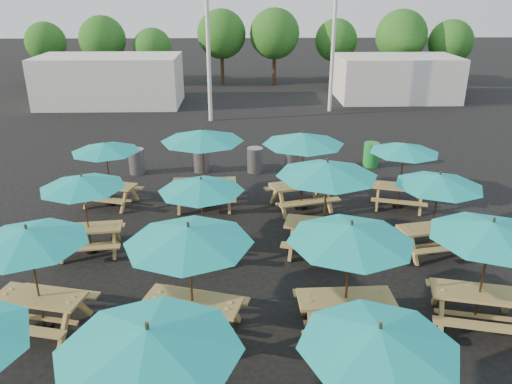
{
  "coord_description": "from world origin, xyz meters",
  "views": [
    {
      "loc": [
        -0.35,
        -11.34,
        6.37
      ],
      "look_at": [
        0.0,
        1.5,
        1.1
      ],
      "focal_mm": 35.0,
      "sensor_mm": 36.0,
      "label": 1
    }
  ],
  "objects_px": {
    "picnic_unit_4": "(149,347)",
    "picnic_unit_14": "(439,184)",
    "picnic_unit_10": "(327,173)",
    "picnic_unit_7": "(202,139)",
    "picnic_unit_2": "(83,186)",
    "picnic_unit_3": "(106,150)",
    "waste_bin_0": "(137,161)",
    "picnic_unit_5": "(189,240)",
    "waste_bin_2": "(255,160)",
    "waste_bin_3": "(292,158)",
    "picnic_unit_1": "(28,241)",
    "picnic_unit_6": "(201,189)",
    "waste_bin_4": "(371,155)",
    "picnic_unit_8": "(378,344)",
    "picnic_unit_13": "(491,235)",
    "picnic_unit_11": "(303,142)",
    "waste_bin_1": "(201,160)",
    "picnic_unit_15": "(404,151)",
    "picnic_unit_9": "(351,238)"
  },
  "relations": [
    {
      "from": "picnic_unit_4",
      "to": "picnic_unit_14",
      "type": "relative_size",
      "value": 1.0
    },
    {
      "from": "picnic_unit_10",
      "to": "picnic_unit_7",
      "type": "bearing_deg",
      "value": 150.83
    },
    {
      "from": "picnic_unit_4",
      "to": "picnic_unit_2",
      "type": "bearing_deg",
      "value": 110.71
    },
    {
      "from": "picnic_unit_3",
      "to": "waste_bin_0",
      "type": "distance_m",
      "value": 3.2
    },
    {
      "from": "picnic_unit_5",
      "to": "waste_bin_2",
      "type": "xyz_separation_m",
      "value": [
        1.45,
        9.4,
        -1.64
      ]
    },
    {
      "from": "picnic_unit_10",
      "to": "waste_bin_3",
      "type": "relative_size",
      "value": 3.26
    },
    {
      "from": "picnic_unit_1",
      "to": "picnic_unit_6",
      "type": "relative_size",
      "value": 1.12
    },
    {
      "from": "picnic_unit_6",
      "to": "waste_bin_4",
      "type": "xyz_separation_m",
      "value": [
        5.92,
        6.79,
        -1.39
      ]
    },
    {
      "from": "picnic_unit_6",
      "to": "picnic_unit_8",
      "type": "xyz_separation_m",
      "value": [
        2.81,
        -5.89,
        0.1
      ]
    },
    {
      "from": "picnic_unit_1",
      "to": "picnic_unit_2",
      "type": "distance_m",
      "value": 3.15
    },
    {
      "from": "picnic_unit_13",
      "to": "waste_bin_3",
      "type": "xyz_separation_m",
      "value": [
        -2.85,
        9.41,
        -1.59
      ]
    },
    {
      "from": "picnic_unit_3",
      "to": "waste_bin_3",
      "type": "bearing_deg",
      "value": 43.92
    },
    {
      "from": "picnic_unit_11",
      "to": "waste_bin_3",
      "type": "xyz_separation_m",
      "value": [
        0.04,
        3.51,
        -1.67
      ]
    },
    {
      "from": "picnic_unit_8",
      "to": "picnic_unit_14",
      "type": "relative_size",
      "value": 0.95
    },
    {
      "from": "picnic_unit_3",
      "to": "waste_bin_4",
      "type": "distance_m",
      "value": 9.8
    },
    {
      "from": "picnic_unit_11",
      "to": "picnic_unit_13",
      "type": "relative_size",
      "value": 1.07
    },
    {
      "from": "picnic_unit_7",
      "to": "picnic_unit_14",
      "type": "distance_m",
      "value": 6.78
    },
    {
      "from": "picnic_unit_13",
      "to": "waste_bin_2",
      "type": "height_order",
      "value": "picnic_unit_13"
    },
    {
      "from": "waste_bin_1",
      "to": "picnic_unit_4",
      "type": "bearing_deg",
      "value": -88.49
    },
    {
      "from": "waste_bin_1",
      "to": "picnic_unit_2",
      "type": "bearing_deg",
      "value": -111.82
    },
    {
      "from": "picnic_unit_1",
      "to": "picnic_unit_13",
      "type": "bearing_deg",
      "value": 12.23
    },
    {
      "from": "picnic_unit_15",
      "to": "picnic_unit_13",
      "type": "bearing_deg",
      "value": -75.12
    },
    {
      "from": "picnic_unit_6",
      "to": "picnic_unit_15",
      "type": "height_order",
      "value": "picnic_unit_6"
    },
    {
      "from": "picnic_unit_3",
      "to": "waste_bin_0",
      "type": "xyz_separation_m",
      "value": [
        0.26,
        2.89,
        -1.34
      ]
    },
    {
      "from": "picnic_unit_3",
      "to": "picnic_unit_6",
      "type": "xyz_separation_m",
      "value": [
        3.15,
        -3.34,
        0.04
      ]
    },
    {
      "from": "picnic_unit_14",
      "to": "waste_bin_2",
      "type": "xyz_separation_m",
      "value": [
        -4.37,
        6.22,
        -1.44
      ]
    },
    {
      "from": "picnic_unit_6",
      "to": "picnic_unit_15",
      "type": "distance_m",
      "value": 6.55
    },
    {
      "from": "waste_bin_1",
      "to": "waste_bin_2",
      "type": "distance_m",
      "value": 1.99
    },
    {
      "from": "picnic_unit_11",
      "to": "picnic_unit_15",
      "type": "distance_m",
      "value": 3.07
    },
    {
      "from": "picnic_unit_10",
      "to": "picnic_unit_14",
      "type": "xyz_separation_m",
      "value": [
        2.77,
        -0.06,
        -0.28
      ]
    },
    {
      "from": "picnic_unit_6",
      "to": "picnic_unit_9",
      "type": "distance_m",
      "value": 4.33
    },
    {
      "from": "picnic_unit_3",
      "to": "picnic_unit_6",
      "type": "distance_m",
      "value": 4.6
    },
    {
      "from": "picnic_unit_9",
      "to": "picnic_unit_15",
      "type": "bearing_deg",
      "value": 62.99
    },
    {
      "from": "picnic_unit_9",
      "to": "picnic_unit_14",
      "type": "xyz_separation_m",
      "value": [
        2.84,
        3.15,
        -0.19
      ]
    },
    {
      "from": "picnic_unit_6",
      "to": "picnic_unit_10",
      "type": "bearing_deg",
      "value": 11.04
    },
    {
      "from": "picnic_unit_8",
      "to": "picnic_unit_11",
      "type": "xyz_separation_m",
      "value": [
        -0.01,
        8.81,
        0.19
      ]
    },
    {
      "from": "picnic_unit_8",
      "to": "waste_bin_3",
      "type": "xyz_separation_m",
      "value": [
        0.03,
        12.31,
        -1.48
      ]
    },
    {
      "from": "picnic_unit_13",
      "to": "picnic_unit_10",
      "type": "bearing_deg",
      "value": 144.09
    },
    {
      "from": "picnic_unit_8",
      "to": "waste_bin_1",
      "type": "relative_size",
      "value": 2.61
    },
    {
      "from": "waste_bin_0",
      "to": "waste_bin_3",
      "type": "height_order",
      "value": "same"
    },
    {
      "from": "waste_bin_0",
      "to": "waste_bin_3",
      "type": "xyz_separation_m",
      "value": [
        5.74,
        0.18,
        0.0
      ]
    },
    {
      "from": "picnic_unit_3",
      "to": "waste_bin_1",
      "type": "distance_m",
      "value": 4.22
    },
    {
      "from": "picnic_unit_2",
      "to": "waste_bin_4",
      "type": "xyz_separation_m",
      "value": [
        8.87,
        6.49,
        -1.38
      ]
    },
    {
      "from": "picnic_unit_4",
      "to": "picnic_unit_8",
      "type": "bearing_deg",
      "value": 1.72
    },
    {
      "from": "picnic_unit_2",
      "to": "waste_bin_3",
      "type": "bearing_deg",
      "value": 39.81
    },
    {
      "from": "picnic_unit_14",
      "to": "waste_bin_2",
      "type": "distance_m",
      "value": 7.74
    },
    {
      "from": "picnic_unit_1",
      "to": "picnic_unit_2",
      "type": "xyz_separation_m",
      "value": [
        0.07,
        3.14,
        -0.13
      ]
    },
    {
      "from": "picnic_unit_2",
      "to": "picnic_unit_4",
      "type": "height_order",
      "value": "picnic_unit_4"
    },
    {
      "from": "picnic_unit_6",
      "to": "picnic_unit_5",
      "type": "bearing_deg",
      "value": -80.37
    },
    {
      "from": "picnic_unit_10",
      "to": "picnic_unit_11",
      "type": "relative_size",
      "value": 1.0
    }
  ]
}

